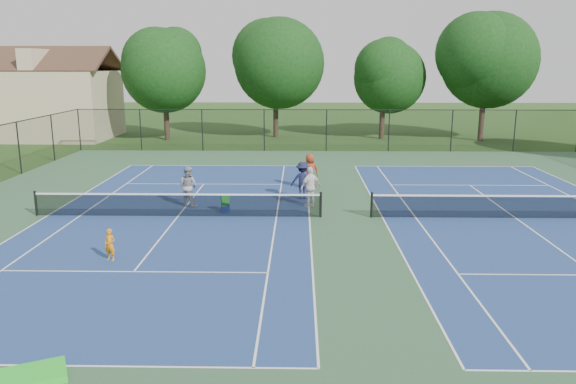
{
  "coord_description": "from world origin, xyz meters",
  "views": [
    {
      "loc": [
        -1.94,
        -22.49,
        6.24
      ],
      "look_at": [
        -2.38,
        -1.0,
        1.3
      ],
      "focal_mm": 35.0,
      "sensor_mm": 36.0,
      "label": 1
    }
  ],
  "objects_px": {
    "bystander_b": "(303,180)",
    "instructor": "(188,186)",
    "tree_back_b": "(275,59)",
    "tree_back_a": "(164,66)",
    "ball_hopper": "(225,200)",
    "tree_back_d": "(486,56)",
    "child_player": "(110,245)",
    "clapboard_house": "(51,101)",
    "tree_back_c": "(384,73)",
    "bystander_a": "(310,187)",
    "bystander_c": "(310,171)",
    "ball_crate": "(225,209)"
  },
  "relations": [
    {
      "from": "tree_back_c",
      "to": "ball_hopper",
      "type": "xyz_separation_m",
      "value": [
        -10.12,
        -24.22,
        -4.98
      ]
    },
    {
      "from": "tree_back_b",
      "to": "ball_crate",
      "type": "xyz_separation_m",
      "value": [
        -1.12,
        -25.22,
        -6.45
      ]
    },
    {
      "from": "tree_back_d",
      "to": "child_player",
      "type": "relative_size",
      "value": 9.83
    },
    {
      "from": "bystander_a",
      "to": "bystander_c",
      "type": "relative_size",
      "value": 1.0
    },
    {
      "from": "tree_back_a",
      "to": "bystander_a",
      "type": "bearing_deg",
      "value": -62.51
    },
    {
      "from": "ball_crate",
      "to": "instructor",
      "type": "bearing_deg",
      "value": 151.02
    },
    {
      "from": "bystander_b",
      "to": "ball_crate",
      "type": "bearing_deg",
      "value": 44.77
    },
    {
      "from": "tree_back_b",
      "to": "instructor",
      "type": "xyz_separation_m",
      "value": [
        -2.89,
        -24.24,
        -5.69
      ]
    },
    {
      "from": "tree_back_d",
      "to": "bystander_a",
      "type": "relative_size",
      "value": 5.74
    },
    {
      "from": "tree_back_b",
      "to": "bystander_a",
      "type": "distance_m",
      "value": 25.0
    },
    {
      "from": "bystander_b",
      "to": "bystander_c",
      "type": "relative_size",
      "value": 0.97
    },
    {
      "from": "tree_back_a",
      "to": "tree_back_b",
      "type": "distance_m",
      "value": 9.24
    },
    {
      "from": "tree_back_b",
      "to": "bystander_c",
      "type": "distance_m",
      "value": 21.48
    },
    {
      "from": "tree_back_a",
      "to": "bystander_b",
      "type": "distance_m",
      "value": 24.14
    },
    {
      "from": "ball_crate",
      "to": "bystander_b",
      "type": "bearing_deg",
      "value": 36.7
    },
    {
      "from": "child_player",
      "to": "ball_crate",
      "type": "height_order",
      "value": "child_player"
    },
    {
      "from": "bystander_a",
      "to": "ball_hopper",
      "type": "height_order",
      "value": "bystander_a"
    },
    {
      "from": "tree_back_b",
      "to": "bystander_c",
      "type": "bearing_deg",
      "value": -82.8
    },
    {
      "from": "tree_back_b",
      "to": "instructor",
      "type": "bearing_deg",
      "value": -96.79
    },
    {
      "from": "instructor",
      "to": "ball_crate",
      "type": "xyz_separation_m",
      "value": [
        1.77,
        -0.98,
        -0.76
      ]
    },
    {
      "from": "instructor",
      "to": "tree_back_a",
      "type": "bearing_deg",
      "value": -50.52
    },
    {
      "from": "tree_back_d",
      "to": "bystander_c",
      "type": "distance_m",
      "value": 24.22
    },
    {
      "from": "tree_back_d",
      "to": "child_player",
      "type": "bearing_deg",
      "value": -125.64
    },
    {
      "from": "tree_back_b",
      "to": "bystander_b",
      "type": "relative_size",
      "value": 5.69
    },
    {
      "from": "child_player",
      "to": "bystander_c",
      "type": "height_order",
      "value": "bystander_c"
    },
    {
      "from": "bystander_b",
      "to": "instructor",
      "type": "bearing_deg",
      "value": 24.51
    },
    {
      "from": "bystander_c",
      "to": "tree_back_c",
      "type": "bearing_deg",
      "value": -116.96
    },
    {
      "from": "tree_back_b",
      "to": "tree_back_c",
      "type": "distance_m",
      "value": 9.12
    },
    {
      "from": "tree_back_c",
      "to": "bystander_b",
      "type": "relative_size",
      "value": 4.77
    },
    {
      "from": "ball_crate",
      "to": "tree_back_a",
      "type": "bearing_deg",
      "value": 108.75
    },
    {
      "from": "tree_back_a",
      "to": "child_player",
      "type": "height_order",
      "value": "tree_back_a"
    },
    {
      "from": "child_player",
      "to": "bystander_c",
      "type": "xyz_separation_m",
      "value": [
        6.64,
        10.81,
        0.38
      ]
    },
    {
      "from": "tree_back_c",
      "to": "clapboard_house",
      "type": "xyz_separation_m",
      "value": [
        -28.0,
        -0.0,
        -2.39
      ]
    },
    {
      "from": "tree_back_a",
      "to": "clapboard_house",
      "type": "height_order",
      "value": "tree_back_a"
    },
    {
      "from": "tree_back_c",
      "to": "ball_hopper",
      "type": "relative_size",
      "value": 19.61
    },
    {
      "from": "bystander_a",
      "to": "child_player",
      "type": "bearing_deg",
      "value": 10.12
    },
    {
      "from": "tree_back_a",
      "to": "ball_crate",
      "type": "bearing_deg",
      "value": -71.25
    },
    {
      "from": "bystander_c",
      "to": "bystander_b",
      "type": "bearing_deg",
      "value": 71.34
    },
    {
      "from": "ball_hopper",
      "to": "bystander_b",
      "type": "bearing_deg",
      "value": 36.7
    },
    {
      "from": "clapboard_house",
      "to": "bystander_b",
      "type": "xyz_separation_m",
      "value": [
        21.21,
        -21.74,
        -2.21
      ]
    },
    {
      "from": "tree_back_c",
      "to": "clapboard_house",
      "type": "distance_m",
      "value": 28.1
    },
    {
      "from": "bystander_c",
      "to": "ball_crate",
      "type": "relative_size",
      "value": 5.22
    },
    {
      "from": "tree_back_b",
      "to": "tree_back_d",
      "type": "xyz_separation_m",
      "value": [
        17.0,
        -2.0,
        0.23
      ]
    },
    {
      "from": "tree_back_a",
      "to": "instructor",
      "type": "height_order",
      "value": "tree_back_a"
    },
    {
      "from": "bystander_b",
      "to": "tree_back_a",
      "type": "bearing_deg",
      "value": -53.52
    },
    {
      "from": "tree_back_b",
      "to": "bystander_b",
      "type": "bearing_deg",
      "value": -84.44
    },
    {
      "from": "bystander_a",
      "to": "bystander_b",
      "type": "height_order",
      "value": "bystander_a"
    },
    {
      "from": "tree_back_a",
      "to": "ball_hopper",
      "type": "xyz_separation_m",
      "value": [
        7.88,
        -23.22,
        -5.53
      ]
    },
    {
      "from": "tree_back_c",
      "to": "ball_hopper",
      "type": "height_order",
      "value": "tree_back_c"
    },
    {
      "from": "instructor",
      "to": "tree_back_d",
      "type": "bearing_deg",
      "value": -107.69
    }
  ]
}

